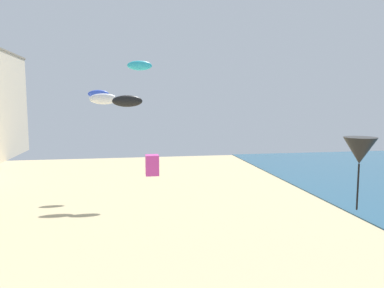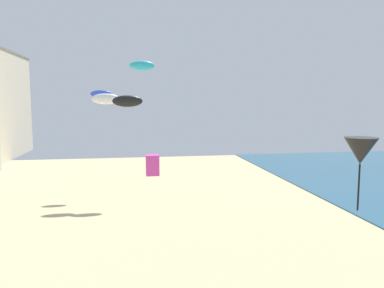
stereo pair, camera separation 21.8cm
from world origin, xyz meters
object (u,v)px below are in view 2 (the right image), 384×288
(kite_white_parafoil, at_px, (106,99))
(kite_blue_parafoil, at_px, (101,94))
(kite_magenta_box_2, at_px, (152,165))
(kite_cyan_parafoil, at_px, (142,66))
(kite_black_parafoil, at_px, (127,101))
(kite_black_delta, at_px, (361,151))

(kite_white_parafoil, relative_size, kite_blue_parafoil, 1.25)
(kite_blue_parafoil, relative_size, kite_magenta_box_2, 1.93)
(kite_magenta_box_2, height_order, kite_cyan_parafoil, kite_cyan_parafoil)
(kite_black_parafoil, bearing_deg, kite_white_parafoil, 97.35)
(kite_blue_parafoil, xyz_separation_m, kite_magenta_box_2, (4.27, -20.08, -4.33))
(kite_white_parafoil, relative_size, kite_cyan_parafoil, 1.06)
(kite_black_delta, relative_size, kite_cyan_parafoil, 1.47)
(kite_blue_parafoil, xyz_separation_m, kite_cyan_parafoil, (4.32, -1.35, 2.90))
(kite_black_parafoil, height_order, kite_cyan_parafoil, kite_cyan_parafoil)
(kite_black_parafoil, bearing_deg, kite_blue_parafoil, 98.13)
(kite_black_delta, distance_m, kite_black_parafoil, 12.05)
(kite_magenta_box_2, relative_size, kite_cyan_parafoil, 0.44)
(kite_blue_parafoil, distance_m, kite_magenta_box_2, 20.98)
(kite_black_delta, height_order, kite_blue_parafoil, kite_blue_parafoil)
(kite_black_parafoil, bearing_deg, kite_black_delta, -12.13)
(kite_blue_parafoil, bearing_deg, kite_white_parafoil, -77.69)
(kite_blue_parafoil, bearing_deg, kite_magenta_box_2, -78.00)
(kite_cyan_parafoil, bearing_deg, kite_black_delta, -65.19)
(kite_black_parafoil, bearing_deg, kite_cyan_parafoil, 86.13)
(kite_black_delta, xyz_separation_m, kite_blue_parafoil, (-14.52, 23.42, 3.33))
(kite_cyan_parafoil, bearing_deg, kite_magenta_box_2, -90.15)
(kite_black_delta, relative_size, kite_black_parafoil, 2.45)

